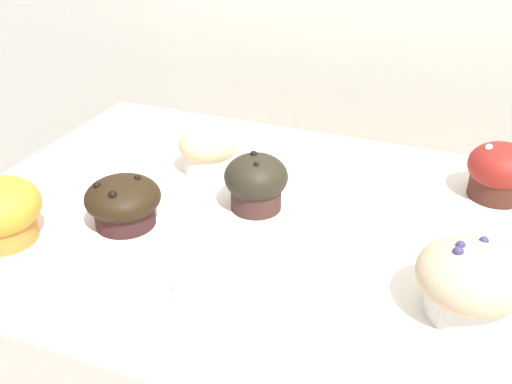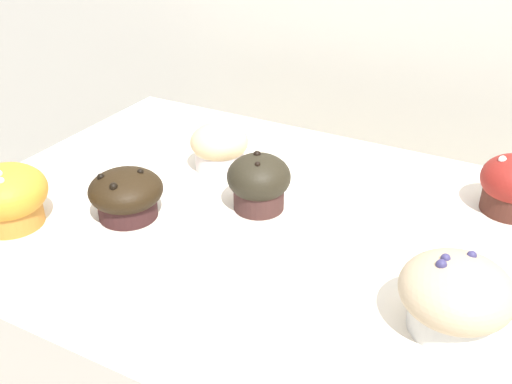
% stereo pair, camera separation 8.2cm
% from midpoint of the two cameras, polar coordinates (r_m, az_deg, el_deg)
% --- Properties ---
extents(wall_back, '(3.20, 0.10, 1.80)m').
position_cam_midpoint_polar(wall_back, '(1.35, 16.83, 7.91)').
color(wall_back, beige).
rests_on(wall_back, ground).
extents(muffin_front_center, '(0.10, 0.10, 0.07)m').
position_cam_midpoint_polar(muffin_front_center, '(0.84, -9.57, -0.28)').
color(muffin_front_center, '#371C1C').
rests_on(muffin_front_center, display_counter).
extents(muffin_back_left, '(0.11, 0.11, 0.09)m').
position_cam_midpoint_polar(muffin_back_left, '(0.86, -20.16, -0.46)').
color(muffin_back_left, '#CA7F31').
rests_on(muffin_back_left, display_counter).
extents(muffin_front_left, '(0.09, 0.09, 0.08)m').
position_cam_midpoint_polar(muffin_front_left, '(0.96, -1.07, 4.26)').
color(muffin_front_left, white).
rests_on(muffin_front_left, display_counter).
extents(muffin_front_right, '(0.12, 0.12, 0.09)m').
position_cam_midpoint_polar(muffin_front_right, '(0.68, 21.80, -9.31)').
color(muffin_front_right, silver).
rests_on(muffin_front_right, display_counter).
extents(muffin_back_center, '(0.09, 0.09, 0.09)m').
position_cam_midpoint_polar(muffin_back_center, '(0.85, 3.03, 0.88)').
color(muffin_back_center, '#422622').
rests_on(muffin_back_center, display_counter).
extents(serving_plate, '(0.18, 0.18, 0.01)m').
position_cam_midpoint_polar(serving_plate, '(0.72, 1.05, -8.19)').
color(serving_plate, white).
rests_on(serving_plate, display_counter).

